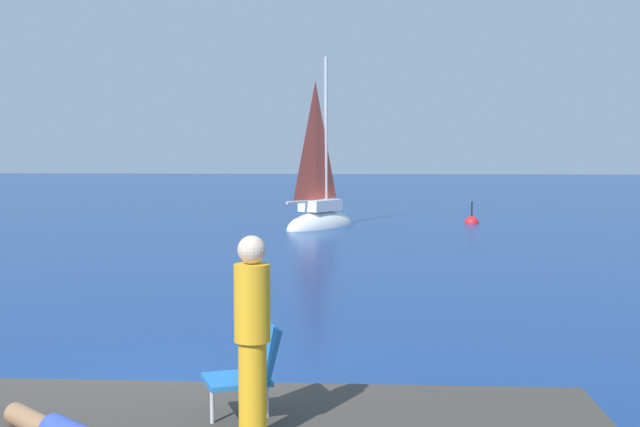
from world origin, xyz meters
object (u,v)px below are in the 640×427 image
person_standing (252,333)px  beach_chair (250,368)px  sailboat_near (320,218)px  marker_buoy (472,223)px

person_standing → beach_chair: (-0.10, 0.54, -0.42)m
sailboat_near → marker_buoy: bearing=-36.3°
beach_chair → marker_buoy: bearing=-122.8°
sailboat_near → marker_buoy: sailboat_near is taller
sailboat_near → person_standing: sailboat_near is taller
beach_chair → marker_buoy: 26.01m
person_standing → beach_chair: 0.69m
beach_chair → marker_buoy: (4.97, 25.51, -1.14)m
beach_chair → sailboat_near: bearing=-109.7°
marker_buoy → beach_chair: bearing=-101.0°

